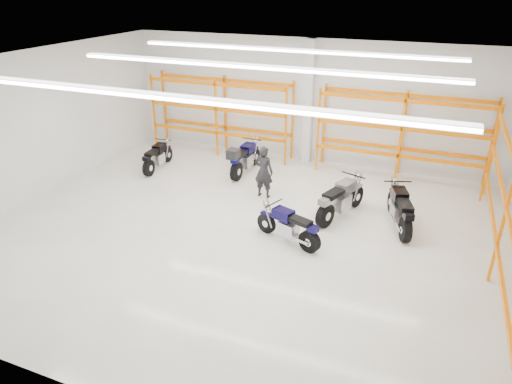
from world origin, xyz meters
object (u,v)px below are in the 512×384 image
at_px(motorcycle_main, 290,227).
at_px(structural_column, 308,103).
at_px(motorcycle_back_d, 400,210).
at_px(standing_man, 264,172).
at_px(motorcycle_back_b, 243,159).
at_px(motorcycle_back_a, 157,158).
at_px(motorcycle_back_c, 339,201).

height_order(motorcycle_main, structural_column, structural_column).
distance_m(motorcycle_back_d, standing_man, 4.28).
bearing_deg(motorcycle_back_d, structural_column, 133.79).
relative_size(motorcycle_main, motorcycle_back_b, 0.84).
height_order(motorcycle_back_a, motorcycle_back_c, motorcycle_back_c).
relative_size(motorcycle_back_c, motorcycle_back_d, 1.00).
bearing_deg(structural_column, motorcycle_back_b, -128.87).
distance_m(motorcycle_main, motorcycle_back_d, 3.21).
distance_m(motorcycle_back_a, standing_man, 4.48).
bearing_deg(motorcycle_back_b, motorcycle_back_c, -26.79).
xyz_separation_m(motorcycle_main, motorcycle_back_a, (-6.09, 3.09, -0.01)).
distance_m(motorcycle_back_c, standing_man, 2.62).
xyz_separation_m(motorcycle_back_d, structural_column, (-3.86, 4.02, 1.71)).
relative_size(motorcycle_back_b, structural_column, 0.52).
bearing_deg(motorcycle_back_b, motorcycle_main, -52.16).
relative_size(motorcycle_back_a, standing_man, 1.19).
height_order(motorcycle_back_a, motorcycle_back_d, motorcycle_back_d).
height_order(motorcycle_back_c, structural_column, structural_column).
height_order(motorcycle_main, motorcycle_back_c, motorcycle_back_c).
distance_m(motorcycle_back_b, motorcycle_back_d, 5.88).
bearing_deg(motorcycle_back_b, structural_column, 51.13).
distance_m(motorcycle_back_c, motorcycle_back_d, 1.69).
height_order(motorcycle_main, motorcycle_back_b, motorcycle_back_b).
relative_size(motorcycle_back_d, standing_man, 1.33).
bearing_deg(motorcycle_back_d, motorcycle_back_b, 160.93).
bearing_deg(motorcycle_back_a, structural_column, 30.82).
relative_size(motorcycle_main, standing_man, 1.16).
bearing_deg(standing_man, motorcycle_main, 127.06).
height_order(motorcycle_main, motorcycle_back_d, motorcycle_back_d).
bearing_deg(motorcycle_back_d, motorcycle_back_a, 172.35).
distance_m(motorcycle_main, motorcycle_back_a, 6.82).
xyz_separation_m(motorcycle_back_a, motorcycle_back_d, (8.65, -1.16, 0.07)).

